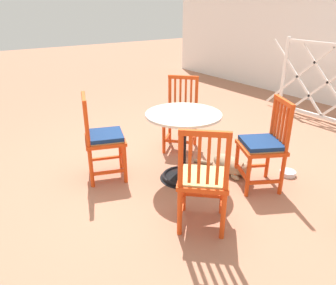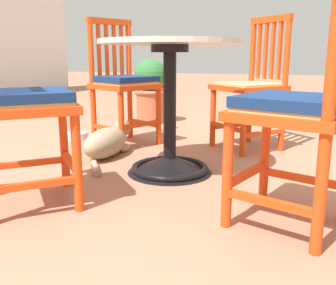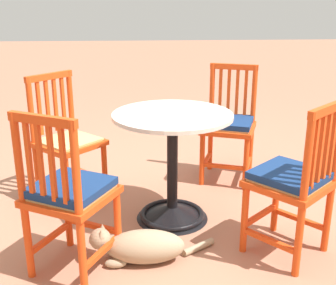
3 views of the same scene
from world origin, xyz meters
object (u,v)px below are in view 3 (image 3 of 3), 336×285
object	(u,v)px
cafe_table	(172,179)
orange_chair_at_corner	(69,195)
tabby_cat	(139,247)
orange_chair_near_fence	(229,125)
orange_chair_facing_out	(67,142)
orange_chair_by_planter	(293,182)

from	to	relation	value
cafe_table	orange_chair_at_corner	xyz separation A→B (m)	(0.58, 0.54, 0.16)
tabby_cat	orange_chair_near_fence	bearing A→B (deg)	-121.85
orange_chair_at_corner	cafe_table	bearing A→B (deg)	-136.66
orange_chair_facing_out	tabby_cat	world-z (taller)	orange_chair_facing_out
orange_chair_near_fence	tabby_cat	size ratio (longest dim) A/B	1.25
tabby_cat	cafe_table	bearing A→B (deg)	-114.17
orange_chair_at_corner	orange_chair_by_planter	xyz separation A→B (m)	(-1.22, -0.09, 0.00)
orange_chair_by_planter	orange_chair_facing_out	bearing A→B (deg)	-30.57
orange_chair_near_fence	orange_chair_facing_out	bearing A→B (deg)	13.84
orange_chair_facing_out	tabby_cat	distance (m)	1.05
cafe_table	orange_chair_at_corner	bearing A→B (deg)	43.34
cafe_table	orange_chair_near_fence	world-z (taller)	orange_chair_near_fence
orange_chair_by_planter	orange_chair_facing_out	xyz separation A→B (m)	(1.37, -0.81, -0.01)
orange_chair_at_corner	orange_chair_facing_out	world-z (taller)	same
orange_chair_at_corner	orange_chair_by_planter	bearing A→B (deg)	-175.68
orange_chair_at_corner	orange_chair_facing_out	xyz separation A→B (m)	(0.15, -0.90, -0.01)
orange_chair_at_corner	orange_chair_near_fence	size ratio (longest dim) A/B	1.00
orange_chair_near_fence	tabby_cat	bearing A→B (deg)	58.15
orange_chair_near_fence	orange_chair_by_planter	bearing A→B (deg)	97.42
orange_chair_at_corner	orange_chair_by_planter	world-z (taller)	same
orange_chair_at_corner	orange_chair_near_fence	xyz separation A→B (m)	(-1.07, -1.21, 0.00)
orange_chair_at_corner	orange_chair_near_fence	distance (m)	1.61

